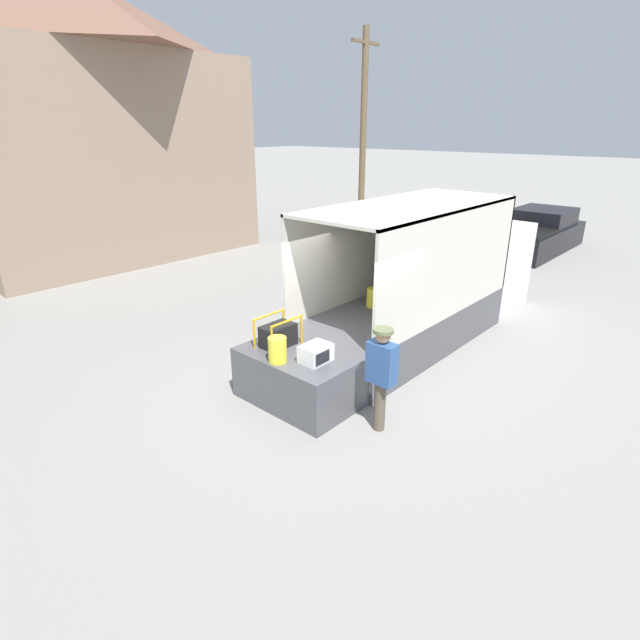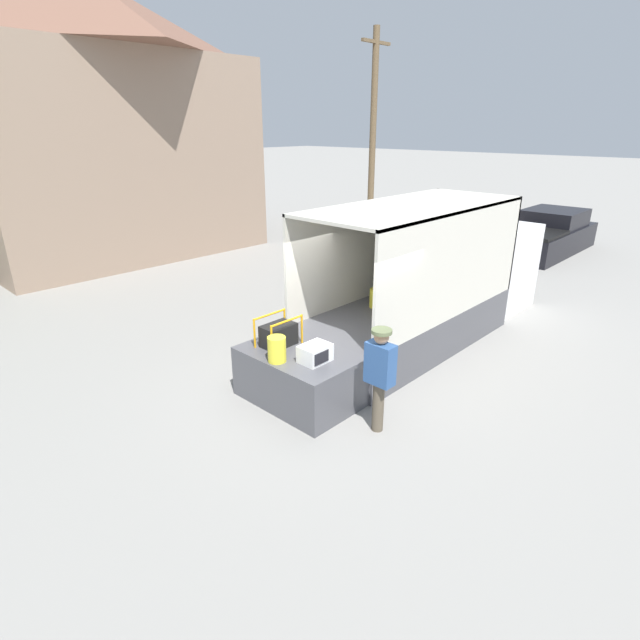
{
  "view_description": "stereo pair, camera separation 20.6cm",
  "coord_description": "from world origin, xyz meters",
  "px_view_note": "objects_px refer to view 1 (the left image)",
  "views": [
    {
      "loc": [
        -6.06,
        -5.31,
        4.45
      ],
      "look_at": [
        -0.36,
        -0.2,
        1.45
      ],
      "focal_mm": 28.0,
      "sensor_mm": 36.0,
      "label": 1
    },
    {
      "loc": [
        -5.92,
        -5.46,
        4.45
      ],
      "look_at": [
        -0.36,
        -0.2,
        1.45
      ],
      "focal_mm": 28.0,
      "sensor_mm": 36.0,
      "label": 2
    }
  ],
  "objects_px": {
    "box_truck": "(439,289)",
    "worker_person": "(381,369)",
    "portable_generator": "(279,335)",
    "orange_bucket": "(277,350)",
    "microwave": "(316,353)",
    "pickup_truck_black": "(536,234)",
    "utility_pole": "(363,129)"
  },
  "relations": [
    {
      "from": "orange_bucket",
      "to": "utility_pole",
      "type": "bearing_deg",
      "value": 32.8
    },
    {
      "from": "worker_person",
      "to": "portable_generator",
      "type": "bearing_deg",
      "value": 95.73
    },
    {
      "from": "box_truck",
      "to": "microwave",
      "type": "distance_m",
      "value": 4.77
    },
    {
      "from": "box_truck",
      "to": "portable_generator",
      "type": "relative_size",
      "value": 9.72
    },
    {
      "from": "orange_bucket",
      "to": "pickup_truck_black",
      "type": "xyz_separation_m",
      "value": [
        14.41,
        1.08,
        -0.49
      ]
    },
    {
      "from": "worker_person",
      "to": "orange_bucket",
      "type": "bearing_deg",
      "value": 113.09
    },
    {
      "from": "pickup_truck_black",
      "to": "box_truck",
      "type": "bearing_deg",
      "value": -173.25
    },
    {
      "from": "portable_generator",
      "to": "worker_person",
      "type": "xyz_separation_m",
      "value": [
        0.2,
        -2.0,
        -0.06
      ]
    },
    {
      "from": "box_truck",
      "to": "microwave",
      "type": "bearing_deg",
      "value": -174.76
    },
    {
      "from": "worker_person",
      "to": "pickup_truck_black",
      "type": "height_order",
      "value": "worker_person"
    },
    {
      "from": "pickup_truck_black",
      "to": "utility_pole",
      "type": "relative_size",
      "value": 0.62
    },
    {
      "from": "box_truck",
      "to": "pickup_truck_black",
      "type": "distance_m",
      "value": 9.32
    },
    {
      "from": "pickup_truck_black",
      "to": "orange_bucket",
      "type": "bearing_deg",
      "value": -175.73
    },
    {
      "from": "worker_person",
      "to": "pickup_truck_black",
      "type": "relative_size",
      "value": 0.33
    },
    {
      "from": "microwave",
      "to": "worker_person",
      "type": "distance_m",
      "value": 1.13
    },
    {
      "from": "microwave",
      "to": "portable_generator",
      "type": "bearing_deg",
      "value": 86.85
    },
    {
      "from": "pickup_truck_black",
      "to": "utility_pole",
      "type": "height_order",
      "value": "utility_pole"
    },
    {
      "from": "microwave",
      "to": "utility_pole",
      "type": "distance_m",
      "value": 16.47
    },
    {
      "from": "box_truck",
      "to": "utility_pole",
      "type": "relative_size",
      "value": 0.86
    },
    {
      "from": "portable_generator",
      "to": "utility_pole",
      "type": "distance_m",
      "value": 15.93
    },
    {
      "from": "box_truck",
      "to": "worker_person",
      "type": "bearing_deg",
      "value": -161.11
    },
    {
      "from": "worker_person",
      "to": "utility_pole",
      "type": "relative_size",
      "value": 0.21
    },
    {
      "from": "portable_generator",
      "to": "utility_pole",
      "type": "relative_size",
      "value": 0.09
    },
    {
      "from": "portable_generator",
      "to": "worker_person",
      "type": "bearing_deg",
      "value": -84.27
    },
    {
      "from": "microwave",
      "to": "worker_person",
      "type": "bearing_deg",
      "value": -77.22
    },
    {
      "from": "box_truck",
      "to": "microwave",
      "type": "relative_size",
      "value": 14.44
    },
    {
      "from": "utility_pole",
      "to": "pickup_truck_black",
      "type": "bearing_deg",
      "value": -84.39
    },
    {
      "from": "worker_person",
      "to": "pickup_truck_black",
      "type": "xyz_separation_m",
      "value": [
        13.75,
        2.63,
        -0.42
      ]
    },
    {
      "from": "box_truck",
      "to": "orange_bucket",
      "type": "bearing_deg",
      "value": 179.81
    },
    {
      "from": "orange_bucket",
      "to": "utility_pole",
      "type": "relative_size",
      "value": 0.05
    },
    {
      "from": "portable_generator",
      "to": "utility_pole",
      "type": "xyz_separation_m",
      "value": [
        13.19,
        8.35,
        3.17
      ]
    },
    {
      "from": "portable_generator",
      "to": "orange_bucket",
      "type": "height_order",
      "value": "portable_generator"
    }
  ]
}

